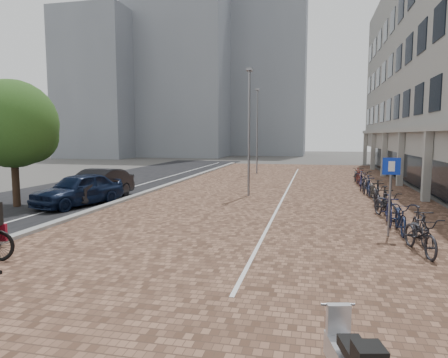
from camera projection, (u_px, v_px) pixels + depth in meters
ground at (176, 249)px, 11.06m from camera, size 140.00×140.00×0.00m
plaza_brick at (283, 191)px, 22.24m from camera, size 14.50×42.00×0.04m
street_asphalt at (104, 186)px, 24.68m from camera, size 8.00×50.00×0.03m
curb at (163, 187)px, 23.81m from camera, size 0.35×42.00×0.14m
lane_line at (134, 187)px, 24.23m from camera, size 0.12×44.00×0.00m
parking_line at (287, 191)px, 22.20m from camera, size 0.10×30.00×0.00m
bg_towers at (195, 63)px, 60.13m from camera, size 33.00×23.00×32.00m
car_navy at (79, 189)px, 17.71m from camera, size 2.87×4.60×1.46m
car_dark at (97, 185)px, 19.24m from camera, size 1.79×4.59×1.49m
parking_sign at (391, 184)px, 12.12m from camera, size 0.51×0.09×2.45m
lamp_near at (249, 134)px, 20.23m from camera, size 0.12×0.12×6.38m
lamp_far at (257, 132)px, 32.17m from camera, size 0.12×0.12×6.75m
street_tree at (16, 127)px, 17.23m from camera, size 3.78×3.78×5.50m
bike_row at (375, 192)px, 18.35m from camera, size 1.23×18.12×1.05m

